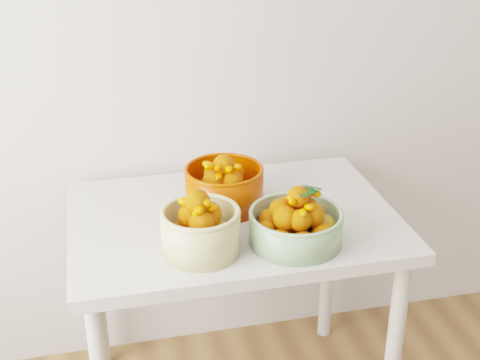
# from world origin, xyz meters

# --- Properties ---
(table) EXTENTS (1.00, 0.70, 0.75)m
(table) POSITION_xyz_m (-0.35, 1.60, 0.65)
(table) COLOR silver
(table) RESTS_ON ground
(bowl_cream) EXTENTS (0.24, 0.24, 0.19)m
(bowl_cream) POSITION_xyz_m (-0.49, 1.41, 0.82)
(bowl_cream) COLOR #D5C57F
(bowl_cream) RESTS_ON table
(bowl_green) EXTENTS (0.32, 0.32, 0.17)m
(bowl_green) POSITION_xyz_m (-0.22, 1.40, 0.81)
(bowl_green) COLOR #83AC7B
(bowl_green) RESTS_ON table
(bowl_orange) EXTENTS (0.33, 0.33, 0.18)m
(bowl_orange) POSITION_xyz_m (-0.37, 1.67, 0.82)
(bowl_orange) COLOR #BF2C00
(bowl_orange) RESTS_ON table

